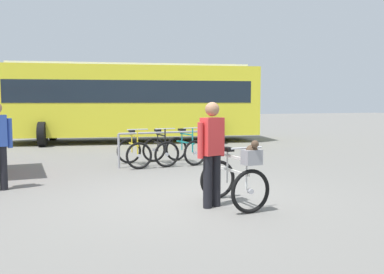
{
  "coord_description": "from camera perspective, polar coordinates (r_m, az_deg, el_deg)",
  "views": [
    {
      "loc": [
        -2.06,
        -6.65,
        1.66
      ],
      "look_at": [
        0.29,
        0.49,
        1.0
      ],
      "focal_mm": 38.77,
      "sensor_mm": 36.0,
      "label": 1
    }
  ],
  "objects": [
    {
      "name": "ground_plane",
      "position": [
        7.15,
        -0.98,
        -8.4
      ],
      "size": [
        80.0,
        80.0,
        0.0
      ],
      "primitive_type": "plane",
      "color": "slate"
    },
    {
      "name": "racked_bike_teal",
      "position": [
        11.02,
        -0.93,
        -1.71
      ],
      "size": [
        0.87,
        1.21,
        0.97
      ],
      "color": "black",
      "rests_on": "ground"
    },
    {
      "name": "featured_bicycle",
      "position": [
        6.5,
        6.22,
        -5.42
      ],
      "size": [
        0.78,
        1.24,
        1.09
      ],
      "color": "black",
      "rests_on": "ground"
    },
    {
      "name": "bus_distant",
      "position": [
        16.91,
        -8.35,
        5.24
      ],
      "size": [
        10.25,
        4.32,
        3.08
      ],
      "color": "yellow",
      "rests_on": "ground"
    },
    {
      "name": "racked_bike_black",
      "position": [
        10.8,
        -4.41,
        -1.87
      ],
      "size": [
        0.76,
        1.17,
        0.98
      ],
      "color": "black",
      "rests_on": "ground"
    },
    {
      "name": "racked_bike_yellow",
      "position": [
        10.61,
        -8.02,
        -2.03
      ],
      "size": [
        0.74,
        1.15,
        0.97
      ],
      "color": "black",
      "rests_on": "ground"
    },
    {
      "name": "bike_rack_rail",
      "position": [
        10.63,
        -3.59,
        -0.51
      ],
      "size": [
        2.5,
        0.22,
        0.88
      ],
      "color": "#99999E",
      "rests_on": "ground"
    },
    {
      "name": "person_with_featured_bike",
      "position": [
        6.42,
        2.76,
        -1.72
      ],
      "size": [
        0.5,
        0.31,
        1.64
      ],
      "color": "black",
      "rests_on": "ground"
    }
  ]
}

